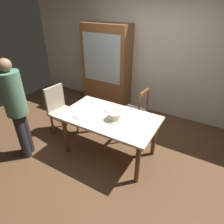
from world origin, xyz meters
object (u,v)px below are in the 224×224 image
object	(u,v)px
dining_table	(109,122)
plate_far_side	(111,110)
person_celebrant	(16,106)
china_cabinet	(107,67)
chair_spindle_back	(134,112)
chair_upholstered	(60,108)
plate_near_celebrant	(80,115)
birthday_cake	(114,116)

from	to	relation	value
dining_table	plate_far_side	size ratio (longest dim) A/B	6.92
dining_table	person_celebrant	size ratio (longest dim) A/B	0.92
plate_far_side	person_celebrant	bearing A→B (deg)	-140.81
person_celebrant	china_cabinet	size ratio (longest dim) A/B	0.87
person_celebrant	china_cabinet	distance (m)	2.29
chair_spindle_back	person_celebrant	world-z (taller)	person_celebrant
chair_spindle_back	chair_upholstered	xyz separation A→B (m)	(-1.25, -0.68, 0.07)
dining_table	chair_upholstered	world-z (taller)	chair_upholstered
chair_spindle_back	plate_near_celebrant	bearing A→B (deg)	-118.76
china_cabinet	dining_table	bearing A→B (deg)	-57.35
chair_upholstered	china_cabinet	world-z (taller)	china_cabinet
plate_near_celebrant	chair_upholstered	size ratio (longest dim) A/B	0.23
chair_upholstered	person_celebrant	world-z (taller)	person_celebrant
plate_near_celebrant	chair_upholstered	bearing A→B (deg)	159.68
plate_near_celebrant	person_celebrant	bearing A→B (deg)	-146.22
plate_far_side	person_celebrant	distance (m)	1.47
dining_table	chair_upholstered	distance (m)	1.16
plate_far_side	chair_spindle_back	distance (m)	0.65
chair_upholstered	plate_near_celebrant	bearing A→B (deg)	-20.32
birthday_cake	chair_spindle_back	size ratio (longest dim) A/B	0.29
dining_table	plate_far_side	distance (m)	0.23
birthday_cake	chair_upholstered	xyz separation A→B (m)	(-1.26, 0.10, -0.26)
chair_upholstered	person_celebrant	size ratio (longest dim) A/B	0.57
birthday_cake	chair_spindle_back	distance (m)	0.85
chair_upholstered	china_cabinet	distance (m)	1.55
dining_table	plate_far_side	xyz separation A→B (m)	(-0.08, 0.20, 0.10)
plate_far_side	china_cabinet	world-z (taller)	china_cabinet
plate_near_celebrant	person_celebrant	xyz separation A→B (m)	(-0.79, -0.53, 0.20)
plate_far_side	chair_spindle_back	world-z (taller)	chair_spindle_back
birthday_cake	china_cabinet	bearing A→B (deg)	124.92
china_cabinet	chair_upholstered	bearing A→B (deg)	-95.83
dining_table	plate_near_celebrant	distance (m)	0.47
dining_table	person_celebrant	bearing A→B (deg)	-149.02
person_celebrant	china_cabinet	bearing A→B (deg)	84.79
plate_far_side	chair_spindle_back	xyz separation A→B (m)	(0.18, 0.56, -0.28)
person_celebrant	china_cabinet	world-z (taller)	china_cabinet
dining_table	birthday_cake	bearing A→B (deg)	-13.79
plate_near_celebrant	chair_spindle_back	size ratio (longest dim) A/B	0.23
birthday_cake	plate_far_side	xyz separation A→B (m)	(-0.18, 0.22, -0.05)
birthday_cake	person_celebrant	xyz separation A→B (m)	(-1.31, -0.70, 0.16)
plate_far_side	plate_near_celebrant	bearing A→B (deg)	-130.96
birthday_cake	chair_spindle_back	xyz separation A→B (m)	(-0.00, 0.78, -0.33)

